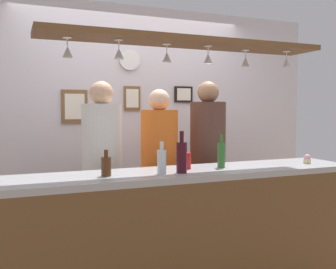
# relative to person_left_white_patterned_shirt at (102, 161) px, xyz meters

# --- Properties ---
(back_wall) EXTENTS (4.40, 0.06, 2.60)m
(back_wall) POSITION_rel_person_left_white_patterned_shirt_xyz_m (0.52, 0.77, 0.25)
(back_wall) COLOR silver
(back_wall) RESTS_ON ground_plane
(bar_counter) EXTENTS (2.70, 0.55, 1.04)m
(bar_counter) POSITION_rel_person_left_white_patterned_shirt_xyz_m (0.52, -0.84, -0.35)
(bar_counter) COLOR #99999E
(bar_counter) RESTS_ON ground_plane
(overhead_glass_rack) EXTENTS (2.20, 0.36, 0.04)m
(overhead_glass_rack) POSITION_rel_person_left_white_patterned_shirt_xyz_m (0.52, -0.63, 0.94)
(overhead_glass_rack) COLOR brown
(hanging_wineglass_far_left) EXTENTS (0.07, 0.07, 0.13)m
(hanging_wineglass_far_left) POSITION_rel_person_left_white_patterned_shirt_xyz_m (-0.36, -0.60, 0.83)
(hanging_wineglass_far_left) COLOR silver
(hanging_wineglass_far_left) RESTS_ON overhead_glass_rack
(hanging_wineglass_left) EXTENTS (0.07, 0.07, 0.13)m
(hanging_wineglass_left) POSITION_rel_person_left_white_patterned_shirt_xyz_m (-0.02, -0.65, 0.83)
(hanging_wineglass_left) COLOR silver
(hanging_wineglass_left) RESTS_ON overhead_glass_rack
(hanging_wineglass_center_left) EXTENTS (0.07, 0.07, 0.13)m
(hanging_wineglass_center_left) POSITION_rel_person_left_white_patterned_shirt_xyz_m (0.36, -0.61, 0.83)
(hanging_wineglass_center_left) COLOR silver
(hanging_wineglass_center_left) RESTS_ON overhead_glass_rack
(hanging_wineglass_center) EXTENTS (0.07, 0.07, 0.13)m
(hanging_wineglass_center) POSITION_rel_person_left_white_patterned_shirt_xyz_m (0.68, -0.65, 0.83)
(hanging_wineglass_center) COLOR silver
(hanging_wineglass_center) RESTS_ON overhead_glass_rack
(hanging_wineglass_center_right) EXTENTS (0.07, 0.07, 0.13)m
(hanging_wineglass_center_right) POSITION_rel_person_left_white_patterned_shirt_xyz_m (1.05, -0.59, 0.83)
(hanging_wineglass_center_right) COLOR silver
(hanging_wineglass_center_right) RESTS_ON overhead_glass_rack
(hanging_wineglass_right) EXTENTS (0.07, 0.07, 0.13)m
(hanging_wineglass_right) POSITION_rel_person_left_white_patterned_shirt_xyz_m (1.40, -0.66, 0.83)
(hanging_wineglass_right) COLOR silver
(hanging_wineglass_right) RESTS_ON overhead_glass_rack
(person_left_white_patterned_shirt) EXTENTS (0.34, 0.34, 1.73)m
(person_left_white_patterned_shirt) POSITION_rel_person_left_white_patterned_shirt_xyz_m (0.00, 0.00, 0.00)
(person_left_white_patterned_shirt) COLOR #2D334C
(person_left_white_patterned_shirt) RESTS_ON ground_plane
(person_middle_orange_shirt) EXTENTS (0.34, 0.34, 1.67)m
(person_middle_orange_shirt) POSITION_rel_person_left_white_patterned_shirt_xyz_m (0.53, 0.00, -0.04)
(person_middle_orange_shirt) COLOR #2D334C
(person_middle_orange_shirt) RESTS_ON ground_plane
(person_right_brown_shirt) EXTENTS (0.34, 0.34, 1.76)m
(person_right_brown_shirt) POSITION_rel_person_left_white_patterned_shirt_xyz_m (1.03, 0.00, 0.02)
(person_right_brown_shirt) COLOR #2D334C
(person_right_brown_shirt) RESTS_ON ground_plane
(bottle_wine_dark_red) EXTENTS (0.08, 0.08, 0.30)m
(bottle_wine_dark_red) POSITION_rel_person_left_white_patterned_shirt_xyz_m (0.40, -0.78, 0.11)
(bottle_wine_dark_red) COLOR #380F19
(bottle_wine_dark_red) RESTS_ON bar_counter
(bottle_soda_clear) EXTENTS (0.06, 0.06, 0.23)m
(bottle_soda_clear) POSITION_rel_person_left_white_patterned_shirt_xyz_m (0.25, -0.77, 0.08)
(bottle_soda_clear) COLOR silver
(bottle_soda_clear) RESTS_ON bar_counter
(bottle_beer_green_import) EXTENTS (0.06, 0.06, 0.26)m
(bottle_beer_green_import) POSITION_rel_person_left_white_patterned_shirt_xyz_m (0.80, -0.65, 0.09)
(bottle_beer_green_import) COLOR #336B2D
(bottle_beer_green_import) RESTS_ON bar_counter
(bottle_beer_brown_stubby) EXTENTS (0.07, 0.07, 0.18)m
(bottle_beer_brown_stubby) POSITION_rel_person_left_white_patterned_shirt_xyz_m (-0.13, -0.70, 0.06)
(bottle_beer_brown_stubby) COLOR #512D14
(bottle_beer_brown_stubby) RESTS_ON bar_counter
(drink_can) EXTENTS (0.07, 0.07, 0.12)m
(drink_can) POSITION_rel_person_left_white_patterned_shirt_xyz_m (0.52, -0.61, 0.05)
(drink_can) COLOR red
(drink_can) RESTS_ON bar_counter
(cupcake) EXTENTS (0.06, 0.06, 0.08)m
(cupcake) POSITION_rel_person_left_white_patterned_shirt_xyz_m (1.58, -0.74, 0.03)
(cupcake) COLOR beige
(cupcake) RESTS_ON bar_counter
(picture_frame_upper_small) EXTENTS (0.22, 0.02, 0.18)m
(picture_frame_upper_small) POSITION_rel_person_left_white_patterned_shirt_xyz_m (1.10, 0.72, 0.62)
(picture_frame_upper_small) COLOR black
(picture_frame_upper_small) RESTS_ON back_wall
(picture_frame_crest) EXTENTS (0.18, 0.02, 0.26)m
(picture_frame_crest) POSITION_rel_person_left_white_patterned_shirt_xyz_m (0.49, 0.72, 0.56)
(picture_frame_crest) COLOR brown
(picture_frame_crest) RESTS_ON back_wall
(picture_frame_caricature) EXTENTS (0.26, 0.02, 0.34)m
(picture_frame_caricature) POSITION_rel_person_left_white_patterned_shirt_xyz_m (-0.12, 0.72, 0.47)
(picture_frame_caricature) COLOR brown
(picture_frame_caricature) RESTS_ON back_wall
(wall_clock) EXTENTS (0.22, 0.03, 0.22)m
(wall_clock) POSITION_rel_person_left_white_patterned_shirt_xyz_m (0.46, 0.72, 0.97)
(wall_clock) COLOR white
(wall_clock) RESTS_ON back_wall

